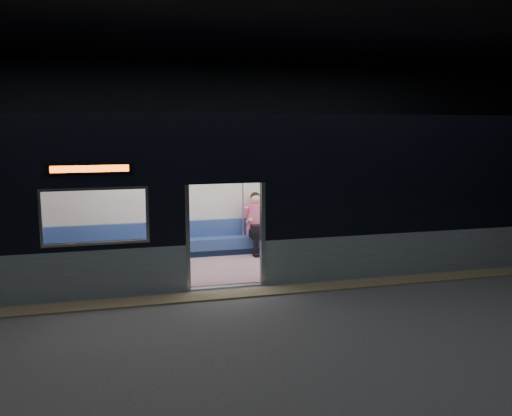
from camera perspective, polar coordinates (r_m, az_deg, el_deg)
name	(u,v)px	position (r m, az deg, el deg)	size (l,w,h in m)	color
station_floor	(238,305)	(9.77, -1.90, -10.15)	(24.00, 14.00, 0.01)	#47494C
station_envelope	(237,94)	(9.24, -2.03, 11.88)	(24.00, 14.00, 5.00)	black
tactile_strip	(232,294)	(10.27, -2.59, -9.06)	(22.80, 0.50, 0.03)	#8C7F59
metro_car	(212,185)	(11.80, -4.69, 2.40)	(18.00, 3.04, 3.35)	#8EA1AA
passenger	(256,220)	(13.18, 0.02, -1.27)	(0.50, 0.80, 1.48)	black
handbag	(257,228)	(12.96, 0.10, -2.11)	(0.28, 0.24, 0.14)	black
transit_map	(390,187)	(14.75, 13.92, 2.13)	(1.07, 0.03, 0.69)	white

